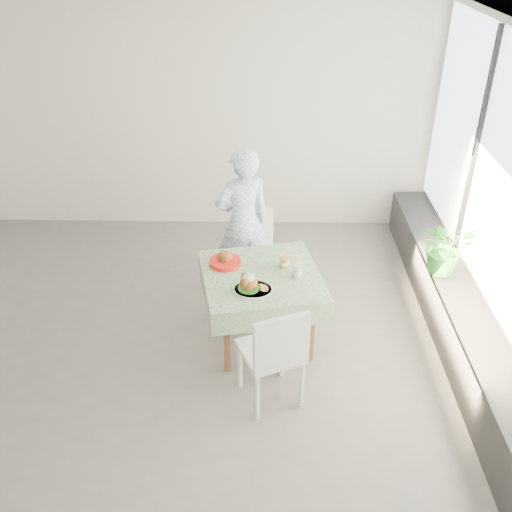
{
  "coord_description": "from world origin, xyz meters",
  "views": [
    {
      "loc": [
        0.97,
        -4.26,
        3.53
      ],
      "look_at": [
        0.89,
        0.11,
        0.9
      ],
      "focal_mm": 40.0,
      "sensor_mm": 36.0,
      "label": 1
    }
  ],
  "objects_px": {
    "chair_far": "(254,267)",
    "cafe_table": "(261,300)",
    "juice_cup_orange": "(284,261)",
    "chair_near": "(271,370)",
    "potted_plant": "(446,247)",
    "main_dish": "(251,285)",
    "diner": "(243,222)"
  },
  "relations": [
    {
      "from": "cafe_table",
      "to": "main_dish",
      "type": "bearing_deg",
      "value": -108.41
    },
    {
      "from": "main_dish",
      "to": "juice_cup_orange",
      "type": "relative_size",
      "value": 1.3
    },
    {
      "from": "juice_cup_orange",
      "to": "potted_plant",
      "type": "distance_m",
      "value": 1.6
    },
    {
      "from": "chair_far",
      "to": "potted_plant",
      "type": "height_order",
      "value": "potted_plant"
    },
    {
      "from": "main_dish",
      "to": "potted_plant",
      "type": "xyz_separation_m",
      "value": [
        1.86,
        0.73,
        -0.02
      ]
    },
    {
      "from": "main_dish",
      "to": "potted_plant",
      "type": "relative_size",
      "value": 0.61
    },
    {
      "from": "juice_cup_orange",
      "to": "chair_near",
      "type": "bearing_deg",
      "value": -97.28
    },
    {
      "from": "chair_far",
      "to": "chair_near",
      "type": "bearing_deg",
      "value": -83.96
    },
    {
      "from": "cafe_table",
      "to": "chair_near",
      "type": "height_order",
      "value": "chair_near"
    },
    {
      "from": "chair_far",
      "to": "main_dish",
      "type": "xyz_separation_m",
      "value": [
        -0.01,
        -1.14,
        0.53
      ]
    },
    {
      "from": "cafe_table",
      "to": "juice_cup_orange",
      "type": "xyz_separation_m",
      "value": [
        0.21,
        0.13,
        0.34
      ]
    },
    {
      "from": "chair_far",
      "to": "cafe_table",
      "type": "bearing_deg",
      "value": -84.54
    },
    {
      "from": "cafe_table",
      "to": "diner",
      "type": "distance_m",
      "value": 0.97
    },
    {
      "from": "chair_far",
      "to": "main_dish",
      "type": "bearing_deg",
      "value": -90.27
    },
    {
      "from": "cafe_table",
      "to": "potted_plant",
      "type": "distance_m",
      "value": 1.86
    },
    {
      "from": "juice_cup_orange",
      "to": "chair_far",
      "type": "bearing_deg",
      "value": 111.3
    },
    {
      "from": "potted_plant",
      "to": "diner",
      "type": "bearing_deg",
      "value": 167.77
    },
    {
      "from": "main_dish",
      "to": "juice_cup_orange",
      "type": "bearing_deg",
      "value": 53.02
    },
    {
      "from": "cafe_table",
      "to": "juice_cup_orange",
      "type": "height_order",
      "value": "juice_cup_orange"
    },
    {
      "from": "main_dish",
      "to": "juice_cup_orange",
      "type": "height_order",
      "value": "juice_cup_orange"
    },
    {
      "from": "cafe_table",
      "to": "main_dish",
      "type": "distance_m",
      "value": 0.44
    },
    {
      "from": "cafe_table",
      "to": "diner",
      "type": "bearing_deg",
      "value": 102.79
    },
    {
      "from": "chair_far",
      "to": "chair_near",
      "type": "height_order",
      "value": "chair_near"
    },
    {
      "from": "diner",
      "to": "main_dish",
      "type": "distance_m",
      "value": 1.16
    },
    {
      "from": "cafe_table",
      "to": "chair_near",
      "type": "xyz_separation_m",
      "value": [
        0.09,
        -0.78,
        -0.16
      ]
    },
    {
      "from": "cafe_table",
      "to": "potted_plant",
      "type": "xyz_separation_m",
      "value": [
        1.78,
        0.46,
        0.32
      ]
    },
    {
      "from": "juice_cup_orange",
      "to": "potted_plant",
      "type": "xyz_separation_m",
      "value": [
        1.57,
        0.33,
        -0.03
      ]
    },
    {
      "from": "chair_near",
      "to": "juice_cup_orange",
      "type": "height_order",
      "value": "juice_cup_orange"
    },
    {
      "from": "chair_far",
      "to": "diner",
      "type": "distance_m",
      "value": 0.55
    },
    {
      "from": "diner",
      "to": "juice_cup_orange",
      "type": "height_order",
      "value": "diner"
    },
    {
      "from": "juice_cup_orange",
      "to": "potted_plant",
      "type": "height_order",
      "value": "potted_plant"
    },
    {
      "from": "diner",
      "to": "potted_plant",
      "type": "bearing_deg",
      "value": 143.97
    }
  ]
}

